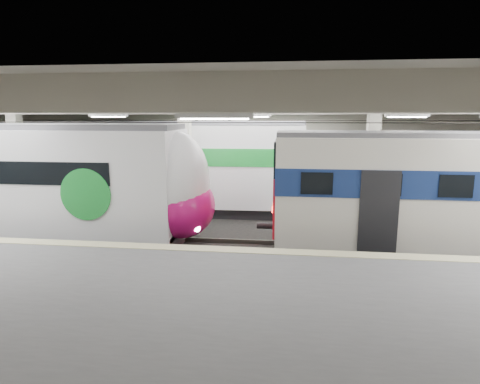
# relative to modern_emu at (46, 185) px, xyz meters

# --- Properties ---
(station_hall) EXTENTS (36.00, 24.00, 5.75)m
(station_hall) POSITION_rel_modern_emu_xyz_m (7.77, -1.74, 0.97)
(station_hall) COLOR black
(station_hall) RESTS_ON ground
(modern_emu) EXTENTS (14.46, 2.99, 4.63)m
(modern_emu) POSITION_rel_modern_emu_xyz_m (0.00, 0.00, 0.00)
(modern_emu) COLOR white
(modern_emu) RESTS_ON ground
(older_rer) EXTENTS (13.33, 2.94, 4.40)m
(older_rer) POSITION_rel_modern_emu_xyz_m (15.45, 0.00, 0.03)
(older_rer) COLOR beige
(older_rer) RESTS_ON ground
(far_train) EXTENTS (14.74, 3.29, 4.66)m
(far_train) POSITION_rel_modern_emu_xyz_m (2.71, 5.50, 0.13)
(far_train) COLOR white
(far_train) RESTS_ON ground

